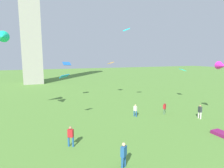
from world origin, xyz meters
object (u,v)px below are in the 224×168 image
(kite_flying_7, at_px, (67,64))
(kite_flying_5, at_px, (111,63))
(person_0, at_px, (135,110))
(kite_flying_0, at_px, (3,37))
(person_2, at_px, (71,135))
(kite_flying_6, at_px, (183,70))
(person_1, at_px, (164,108))
(kite_flying_4, at_px, (126,30))
(person_4, at_px, (124,154))
(kite_bundle_1, at_px, (221,133))
(person_3, at_px, (200,111))
(kite_flying_1, at_px, (222,66))
(kite_flying_2, at_px, (64,76))

(kite_flying_7, bearing_deg, kite_flying_5, -11.02)
(person_0, relative_size, kite_flying_0, 0.80)
(person_2, relative_size, kite_flying_7, 1.21)
(kite_flying_0, relative_size, kite_flying_6, 1.36)
(person_1, relative_size, kite_flying_4, 1.38)
(person_0, height_order, person_2, person_2)
(person_4, bearing_deg, person_2, 83.38)
(person_0, distance_m, kite_flying_5, 14.17)
(person_4, distance_m, kite_flying_6, 23.15)
(kite_flying_0, bearing_deg, kite_flying_6, -1.46)
(kite_flying_5, relative_size, kite_bundle_1, 0.91)
(person_1, distance_m, kite_flying_4, 12.00)
(person_4, xyz_separation_m, kite_flying_0, (-8.15, 13.14, 8.61))
(person_3, height_order, kite_flying_5, kite_flying_5)
(person_4, bearing_deg, kite_flying_5, 31.60)
(person_3, bearing_deg, person_1, -127.30)
(person_1, height_order, kite_flying_5, kite_flying_5)
(person_4, xyz_separation_m, kite_flying_6, (18.02, 13.88, 4.31))
(kite_flying_0, height_order, kite_flying_1, kite_flying_0)
(person_4, height_order, kite_flying_2, kite_flying_2)
(person_3, relative_size, kite_flying_2, 1.53)
(kite_flying_7, bearing_deg, kite_flying_1, -61.69)
(kite_flying_1, distance_m, kite_flying_7, 22.98)
(kite_flying_5, xyz_separation_m, kite_bundle_1, (2.79, -21.02, -6.21))
(kite_flying_1, xyz_separation_m, kite_flying_6, (3.06, 9.32, -1.12))
(kite_bundle_1, bearing_deg, kite_flying_2, 145.91)
(person_0, height_order, person_1, person_1)
(kite_flying_0, relative_size, kite_flying_5, 1.46)
(person_0, xyz_separation_m, kite_flying_0, (-14.40, 3.87, 8.75))
(person_3, relative_size, kite_bundle_1, 1.16)
(kite_flying_2, distance_m, kite_flying_4, 11.61)
(kite_flying_4, distance_m, kite_flying_6, 12.44)
(kite_bundle_1, bearing_deg, person_4, -173.99)
(person_0, xyz_separation_m, person_3, (6.86, -3.73, 0.09))
(kite_flying_4, xyz_separation_m, kite_flying_6, (10.91, 0.22, -5.97))
(kite_flying_2, bearing_deg, person_2, -117.07)
(kite_flying_4, xyz_separation_m, kite_bundle_1, (3.92, -12.50, -11.14))
(kite_flying_0, relative_size, kite_flying_2, 1.74)
(kite_flying_5, height_order, kite_flying_6, kite_flying_5)
(person_0, distance_m, person_2, 10.17)
(kite_flying_2, height_order, kite_flying_6, kite_flying_2)
(person_0, bearing_deg, person_4, -55.39)
(kite_flying_1, relative_size, kite_flying_5, 1.25)
(person_1, distance_m, person_2, 13.57)
(person_0, distance_m, kite_flying_2, 9.63)
(person_4, relative_size, kite_flying_0, 0.93)
(person_3, xyz_separation_m, kite_flying_7, (-13.12, 16.45, 5.39))
(kite_flying_0, height_order, kite_flying_2, kite_flying_0)
(person_2, xyz_separation_m, kite_bundle_1, (13.75, -3.29, -0.84))
(person_3, height_order, kite_flying_4, kite_flying_4)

